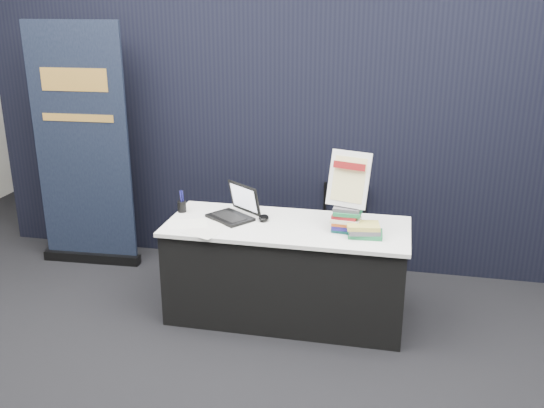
{
  "coord_description": "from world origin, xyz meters",
  "views": [
    {
      "loc": [
        0.78,
        -3.57,
        2.35
      ],
      "look_at": [
        -0.11,
        0.55,
        0.9
      ],
      "focal_mm": 40.0,
      "sensor_mm": 36.0,
      "label": 1
    }
  ],
  "objects_px": {
    "laptop": "(232,210)",
    "stacking_chair": "(343,225)",
    "info_sign": "(349,180)",
    "pullup_banner": "(83,162)",
    "book_stack_short": "(364,230)",
    "book_stack_tall": "(347,219)",
    "display_table": "(287,271)"
  },
  "relations": [
    {
      "from": "display_table",
      "to": "stacking_chair",
      "type": "bearing_deg",
      "value": 68.18
    },
    {
      "from": "laptop",
      "to": "pullup_banner",
      "type": "xyz_separation_m",
      "value": [
        -1.52,
        0.54,
        0.15
      ]
    },
    {
      "from": "info_sign",
      "to": "stacking_chair",
      "type": "relative_size",
      "value": 0.49
    },
    {
      "from": "book_stack_short",
      "to": "pullup_banner",
      "type": "height_order",
      "value": "pullup_banner"
    },
    {
      "from": "display_table",
      "to": "pullup_banner",
      "type": "bearing_deg",
      "value": 162.62
    },
    {
      "from": "display_table",
      "to": "laptop",
      "type": "bearing_deg",
      "value": 170.31
    },
    {
      "from": "stacking_chair",
      "to": "info_sign",
      "type": "bearing_deg",
      "value": -63.82
    },
    {
      "from": "pullup_banner",
      "to": "laptop",
      "type": "bearing_deg",
      "value": -22.3
    },
    {
      "from": "book_stack_tall",
      "to": "pullup_banner",
      "type": "height_order",
      "value": "pullup_banner"
    },
    {
      "from": "laptop",
      "to": "book_stack_tall",
      "type": "relative_size",
      "value": 2.1
    },
    {
      "from": "book_stack_short",
      "to": "pullup_banner",
      "type": "bearing_deg",
      "value": 164.2
    },
    {
      "from": "laptop",
      "to": "book_stack_tall",
      "type": "bearing_deg",
      "value": 29.18
    },
    {
      "from": "book_stack_tall",
      "to": "book_stack_short",
      "type": "height_order",
      "value": "book_stack_tall"
    },
    {
      "from": "book_stack_short",
      "to": "stacking_chair",
      "type": "relative_size",
      "value": 0.29
    },
    {
      "from": "book_stack_short",
      "to": "info_sign",
      "type": "distance_m",
      "value": 0.37
    },
    {
      "from": "pullup_banner",
      "to": "stacking_chair",
      "type": "xyz_separation_m",
      "value": [
        2.3,
        0.23,
        -0.5
      ]
    },
    {
      "from": "book_stack_short",
      "to": "stacking_chair",
      "type": "xyz_separation_m",
      "value": [
        -0.23,
        0.94,
        -0.33
      ]
    },
    {
      "from": "laptop",
      "to": "pullup_banner",
      "type": "height_order",
      "value": "pullup_banner"
    },
    {
      "from": "laptop",
      "to": "info_sign",
      "type": "bearing_deg",
      "value": 31.13
    },
    {
      "from": "book_stack_tall",
      "to": "book_stack_short",
      "type": "distance_m",
      "value": 0.15
    },
    {
      "from": "book_stack_tall",
      "to": "laptop",
      "type": "bearing_deg",
      "value": 172.81
    },
    {
      "from": "laptop",
      "to": "display_table",
      "type": "bearing_deg",
      "value": 26.68
    },
    {
      "from": "book_stack_tall",
      "to": "pullup_banner",
      "type": "bearing_deg",
      "value": 164.87
    },
    {
      "from": "laptop",
      "to": "info_sign",
      "type": "xyz_separation_m",
      "value": [
        0.89,
        -0.08,
        0.32
      ]
    },
    {
      "from": "laptop",
      "to": "stacking_chair",
      "type": "distance_m",
      "value": 1.15
    },
    {
      "from": "display_table",
      "to": "info_sign",
      "type": "relative_size",
      "value": 4.42
    },
    {
      "from": "stacking_chair",
      "to": "book_stack_short",
      "type": "bearing_deg",
      "value": -56.94
    },
    {
      "from": "laptop",
      "to": "info_sign",
      "type": "relative_size",
      "value": 1.06
    },
    {
      "from": "book_stack_tall",
      "to": "info_sign",
      "type": "height_order",
      "value": "info_sign"
    },
    {
      "from": "book_stack_tall",
      "to": "stacking_chair",
      "type": "bearing_deg",
      "value": 96.83
    },
    {
      "from": "display_table",
      "to": "book_stack_tall",
      "type": "bearing_deg",
      "value": -4.64
    },
    {
      "from": "laptop",
      "to": "book_stack_short",
      "type": "relative_size",
      "value": 1.77
    }
  ]
}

